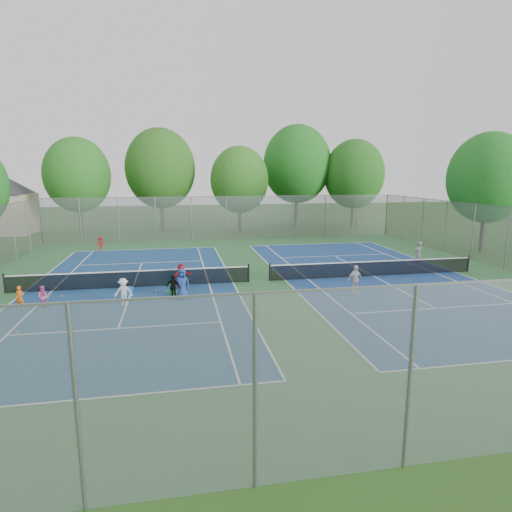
{
  "coord_description": "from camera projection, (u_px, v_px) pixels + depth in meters",
  "views": [
    {
      "loc": [
        -4.56,
        -23.34,
        6.14
      ],
      "look_at": [
        0.0,
        1.0,
        1.3
      ],
      "focal_mm": 30.0,
      "sensor_mm": 36.0,
      "label": 1
    }
  ],
  "objects": [
    {
      "name": "ground",
      "position": [
        259.0,
        281.0,
        24.51
      ],
      "size": [
        120.0,
        120.0,
        0.0
      ],
      "primitive_type": "plane",
      "color": "#28531A",
      "rests_on": "ground"
    },
    {
      "name": "court_pad",
      "position": [
        259.0,
        281.0,
        24.51
      ],
      "size": [
        32.0,
        32.0,
        0.01
      ],
      "primitive_type": "cube",
      "color": "#2F6336",
      "rests_on": "ground"
    },
    {
      "name": "court_left",
      "position": [
        133.0,
        287.0,
        23.25
      ],
      "size": [
        10.97,
        23.77,
        0.01
      ],
      "primitive_type": "cube",
      "color": "navy",
      "rests_on": "court_pad"
    },
    {
      "name": "court_right",
      "position": [
        373.0,
        276.0,
        25.77
      ],
      "size": [
        10.97,
        23.77,
        0.01
      ],
      "primitive_type": "cube",
      "color": "navy",
      "rests_on": "court_pad"
    },
    {
      "name": "net_left",
      "position": [
        133.0,
        279.0,
        23.16
      ],
      "size": [
        12.87,
        0.1,
        0.91
      ],
      "primitive_type": "cube",
      "color": "black",
      "rests_on": "ground"
    },
    {
      "name": "net_right",
      "position": [
        373.0,
        269.0,
        25.69
      ],
      "size": [
        12.87,
        0.1,
        0.91
      ],
      "primitive_type": "cube",
      "color": "black",
      "rests_on": "ground"
    },
    {
      "name": "fence_north",
      "position": [
        226.0,
        218.0,
        39.56
      ],
      "size": [
        32.0,
        0.1,
        4.0
      ],
      "primitive_type": "cube",
      "color": "gray",
      "rests_on": "ground"
    },
    {
      "name": "fence_south",
      "position": [
        410.0,
        380.0,
        8.7
      ],
      "size": [
        32.0,
        0.1,
        4.0
      ],
      "primitive_type": "cube",
      "color": "gray",
      "rests_on": "ground"
    },
    {
      "name": "fence_east",
      "position": [
        507.0,
        239.0,
        27.02
      ],
      "size": [
        0.1,
        32.0,
        4.0
      ],
      "primitive_type": "cube",
      "rotation": [
        0.0,
        0.0,
        1.57
      ],
      "color": "gray",
      "rests_on": "ground"
    },
    {
      "name": "tree_nw",
      "position": [
        77.0,
        175.0,
        42.07
      ],
      "size": [
        6.4,
        6.4,
        9.58
      ],
      "color": "#443326",
      "rests_on": "ground"
    },
    {
      "name": "tree_nl",
      "position": [
        160.0,
        169.0,
        44.36
      ],
      "size": [
        7.2,
        7.2,
        10.69
      ],
      "color": "#443326",
      "rests_on": "ground"
    },
    {
      "name": "tree_nc",
      "position": [
        239.0,
        180.0,
        44.1
      ],
      "size": [
        6.0,
        6.0,
        8.85
      ],
      "color": "#443326",
      "rests_on": "ground"
    },
    {
      "name": "tree_nr",
      "position": [
        297.0,
        164.0,
        47.94
      ],
      "size": [
        7.6,
        7.6,
        11.42
      ],
      "color": "#443326",
      "rests_on": "ground"
    },
    {
      "name": "tree_ne",
      "position": [
        354.0,
        174.0,
        47.3
      ],
      "size": [
        6.6,
        6.6,
        9.77
      ],
      "color": "#443326",
      "rests_on": "ground"
    },
    {
      "name": "tree_side_e",
      "position": [
        488.0,
        178.0,
        32.63
      ],
      "size": [
        6.0,
        6.0,
        9.2
      ],
      "color": "#443326",
      "rests_on": "ground"
    },
    {
      "name": "ball_crate",
      "position": [
        129.0,
        290.0,
        22.3
      ],
      "size": [
        0.41,
        0.41,
        0.28
      ],
      "primitive_type": "cube",
      "rotation": [
        0.0,
        0.0,
        0.34
      ],
      "color": "blue",
      "rests_on": "ground"
    },
    {
      "name": "ball_hopper",
      "position": [
        173.0,
        289.0,
        21.82
      ],
      "size": [
        0.37,
        0.37,
        0.59
      ],
      "primitive_type": "cube",
      "rotation": [
        0.0,
        0.0,
        -0.28
      ],
      "color": "#24852D",
      "rests_on": "ground"
    },
    {
      "name": "student_a",
      "position": [
        20.0,
        298.0,
        19.38
      ],
      "size": [
        0.45,
        0.34,
        1.11
      ],
      "primitive_type": "imported",
      "rotation": [
        0.0,
        0.0,
        -0.19
      ],
      "color": "orange",
      "rests_on": "ground"
    },
    {
      "name": "student_b",
      "position": [
        44.0,
        297.0,
        19.62
      ],
      "size": [
        0.62,
        0.55,
        1.07
      ],
      "primitive_type": "imported",
      "rotation": [
        0.0,
        0.0,
        0.34
      ],
      "color": "#DB5595",
      "rests_on": "ground"
    },
    {
      "name": "student_c",
      "position": [
        124.0,
        292.0,
        20.03
      ],
      "size": [
        0.87,
        0.53,
        1.3
      ],
      "primitive_type": "imported",
      "rotation": [
        0.0,
        0.0,
        -0.06
      ],
      "color": "silver",
      "rests_on": "ground"
    },
    {
      "name": "student_d",
      "position": [
        173.0,
        287.0,
        21.01
      ],
      "size": [
        0.77,
        0.62,
        1.22
      ],
      "primitive_type": "imported",
      "rotation": [
        0.0,
        0.0,
        -0.54
      ],
      "color": "black",
      "rests_on": "ground"
    },
    {
      "name": "student_e",
      "position": [
        182.0,
        284.0,
        20.97
      ],
      "size": [
        0.85,
        0.66,
        1.54
      ],
      "primitive_type": "imported",
      "rotation": [
        0.0,
        0.0,
        -0.26
      ],
      "color": "#284792",
      "rests_on": "ground"
    },
    {
      "name": "student_f",
      "position": [
        181.0,
        276.0,
        23.01
      ],
      "size": [
        1.26,
        1.0,
        1.34
      ],
      "primitive_type": "imported",
      "rotation": [
        0.0,
        0.0,
        0.57
      ],
      "color": "maroon",
      "rests_on": "ground"
    },
    {
      "name": "child_far_baseline",
      "position": [
        101.0,
        244.0,
        34.05
      ],
      "size": [
        0.79,
        0.51,
        1.15
      ],
      "primitive_type": "imported",
      "rotation": [
        0.0,
        0.0,
        3.02
      ],
      "color": "maroon",
      "rests_on": "ground"
    },
    {
      "name": "instructor",
      "position": [
        418.0,
        254.0,
        28.4
      ],
      "size": [
        0.7,
        0.57,
        1.66
      ],
      "primitive_type": "imported",
      "rotation": [
        0.0,
        0.0,
        3.48
      ],
      "color": "gray",
      "rests_on": "ground"
    },
    {
      "name": "teen_court_b",
      "position": [
        355.0,
        280.0,
        21.89
      ],
      "size": [
        0.95,
        0.58,
        1.51
      ],
      "primitive_type": "imported",
      "rotation": [
        0.0,
        0.0,
        0.26
      ],
      "color": "silver",
      "rests_on": "ground"
    },
    {
      "name": "tennis_ball_0",
      "position": [
        156.0,
        294.0,
        21.81
      ],
      "size": [
        0.07,
        0.07,
        0.07
      ],
      "primitive_type": "sphere",
      "color": "yellow",
      "rests_on": "ground"
    },
    {
      "name": "tennis_ball_1",
      "position": [
        25.0,
        335.0,
        16.37
      ],
      "size": [
        0.07,
        0.07,
        0.07
      ],
      "primitive_type": "sphere",
      "color": "#CFF338",
      "rests_on": "ground"
    },
    {
      "name": "tennis_ball_2",
      "position": [
        62.0,
        296.0,
        21.47
      ],
      "size": [
        0.07,
        0.07,
        0.07
      ],
      "primitive_type": "sphere",
      "color": "#BAE234",
      "rests_on": "ground"
    },
    {
      "name": "tennis_ball_3",
      "position": [
        48.0,
        298.0,
        21.2
      ],
      "size": [
        0.07,
        0.07,
        0.07
      ],
      "primitive_type": "sphere",
      "color": "#C5E936",
      "rests_on": "ground"
    },
    {
      "name": "tennis_ball_4",
      "position": [
        42.0,
        311.0,
        19.25
      ],
      "size": [
        0.07,
        0.07,
        0.07
      ],
      "primitive_type": "sphere",
      "color": "#BEDD33",
      "rests_on": "ground"
    },
    {
      "name": "tennis_ball_5",
      "position": [
        156.0,
        297.0,
        21.32
      ],
      "size": [
        0.07,
        0.07,
        0.07
      ],
      "primitive_type": "sphere",
      "color": "gold",
      "rests_on": "ground"
    },
    {
      "name": "tennis_ball_6",
      "position": [
        124.0,
        316.0,
        18.55
      ],
      "size": [
        0.07,
        0.07,
        0.07
      ],
      "primitive_type": "sphere",
      "color": "#B0D531",
      "rests_on": "ground"
    },
    {
      "name": "tennis_ball_7",
      "position": [
        18.0,
        333.0,
        16.56
      ],
      "size": [
        0.07,
        0.07,
        0.07
      ],
      "primitive_type": "sphere",
      "color": "yellow",
      "rests_on": "ground"
    },
    {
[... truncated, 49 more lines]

